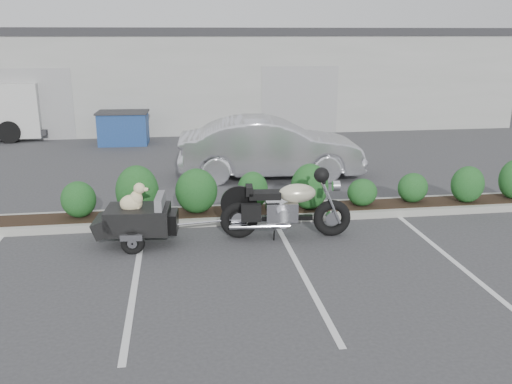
{
  "coord_description": "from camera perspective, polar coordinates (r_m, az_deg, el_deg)",
  "views": [
    {
      "loc": [
        -0.73,
        -8.71,
        3.78
      ],
      "look_at": [
        0.76,
        1.53,
        0.75
      ],
      "focal_mm": 38.0,
      "sensor_mm": 36.0,
      "label": 1
    }
  ],
  "objects": [
    {
      "name": "pet_trailer",
      "position": [
        10.23,
        -12.39,
        -2.73
      ],
      "size": [
        2.03,
        1.14,
        1.2
      ],
      "rotation": [
        0.0,
        0.0,
        -0.09
      ],
      "color": "black",
      "rests_on": "ground"
    },
    {
      "name": "planter_kerb",
      "position": [
        11.65,
        0.69,
        -2.23
      ],
      "size": [
        12.0,
        1.0,
        0.15
      ],
      "primitive_type": "cube",
      "color": "#9E9E93",
      "rests_on": "ground"
    },
    {
      "name": "building",
      "position": [
        25.78,
        -6.78,
        12.25
      ],
      "size": [
        26.0,
        10.0,
        4.0
      ],
      "primitive_type": "cube",
      "color": "#9EA099",
      "rests_on": "ground"
    },
    {
      "name": "ground",
      "position": [
        9.52,
        -3.23,
        -7.1
      ],
      "size": [
        90.0,
        90.0,
        0.0
      ],
      "primitive_type": "plane",
      "color": "#38383A",
      "rests_on": "ground"
    },
    {
      "name": "motorcycle",
      "position": [
        10.34,
        3.14,
        -1.73
      ],
      "size": [
        2.53,
        0.87,
        1.45
      ],
      "rotation": [
        0.0,
        0.0,
        -0.09
      ],
      "color": "black",
      "rests_on": "ground"
    },
    {
      "name": "dumpster",
      "position": [
        19.84,
        -13.77,
        6.6
      ],
      "size": [
        1.82,
        1.29,
        1.16
      ],
      "rotation": [
        0.0,
        0.0,
        -0.04
      ],
      "color": "navy",
      "rests_on": "ground"
    },
    {
      "name": "sedan",
      "position": [
        14.7,
        1.55,
        4.67
      ],
      "size": [
        5.03,
        2.02,
        1.63
      ],
      "primitive_type": "imported",
      "rotation": [
        0.0,
        0.0,
        1.51
      ],
      "color": "silver",
      "rests_on": "ground"
    }
  ]
}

